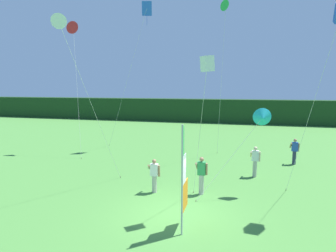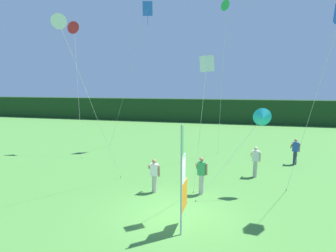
% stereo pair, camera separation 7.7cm
% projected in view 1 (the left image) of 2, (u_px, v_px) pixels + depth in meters
% --- Properties ---
extents(ground_plane, '(120.00, 120.00, 0.00)m').
position_uv_depth(ground_plane, '(175.00, 214.00, 11.14)').
color(ground_plane, '#478438').
extents(distant_treeline, '(80.00, 2.40, 3.17)m').
position_uv_depth(distant_treeline, '(223.00, 111.00, 39.16)').
color(distant_treeline, '#193819').
rests_on(distant_treeline, ground).
extents(banner_flag, '(0.06, 1.03, 3.73)m').
position_uv_depth(banner_flag, '(184.00, 180.00, 9.64)').
color(banner_flag, '#B7B7BC').
rests_on(banner_flag, ground).
extents(person_near_banner, '(0.55, 0.48, 1.59)m').
position_uv_depth(person_near_banner, '(154.00, 175.00, 13.32)').
color(person_near_banner, '#B7B2A3').
rests_on(person_near_banner, ground).
extents(person_mid_field, '(0.55, 0.48, 1.69)m').
position_uv_depth(person_mid_field, '(255.00, 161.00, 15.60)').
color(person_mid_field, '#B7B2A3').
rests_on(person_mid_field, ground).
extents(person_far_left, '(0.55, 0.48, 1.74)m').
position_uv_depth(person_far_left, '(201.00, 174.00, 13.08)').
color(person_far_left, '#B7B2A3').
rests_on(person_far_left, ground).
extents(person_far_right, '(0.55, 0.48, 1.65)m').
position_uv_depth(person_far_right, '(295.00, 151.00, 18.14)').
color(person_far_right, '#2D334C').
rests_on(person_far_right, ground).
extents(kite_red_delta_0, '(2.42, 3.06, 9.75)m').
position_uv_depth(kite_red_delta_0, '(73.00, 28.00, 21.49)').
color(kite_red_delta_0, brown).
rests_on(kite_red_delta_0, ground).
extents(kite_blue_diamond_1, '(3.70, 0.78, 11.42)m').
position_uv_depth(kite_blue_diamond_1, '(145.00, 16.00, 22.28)').
color(kite_blue_diamond_1, brown).
rests_on(kite_blue_diamond_1, ground).
extents(kite_white_box_2, '(1.06, 2.17, 6.06)m').
position_uv_depth(kite_white_box_2, '(207.00, 65.00, 10.62)').
color(kite_white_box_2, brown).
rests_on(kite_white_box_2, ground).
extents(kite_white_delta_3, '(1.35, 3.77, 7.85)m').
position_uv_depth(kite_white_delta_3, '(59.00, 23.00, 11.51)').
color(kite_white_delta_3, brown).
rests_on(kite_white_delta_3, ground).
extents(kite_cyan_delta_4, '(3.14, 2.00, 3.96)m').
position_uv_depth(kite_cyan_delta_4, '(262.00, 118.00, 12.88)').
color(kite_cyan_delta_4, brown).
rests_on(kite_cyan_delta_4, ground).
extents(kite_green_delta_6, '(0.84, 1.94, 10.39)m').
position_uv_depth(kite_green_delta_6, '(226.00, 7.00, 18.29)').
color(kite_green_delta_6, brown).
rests_on(kite_green_delta_6, ground).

